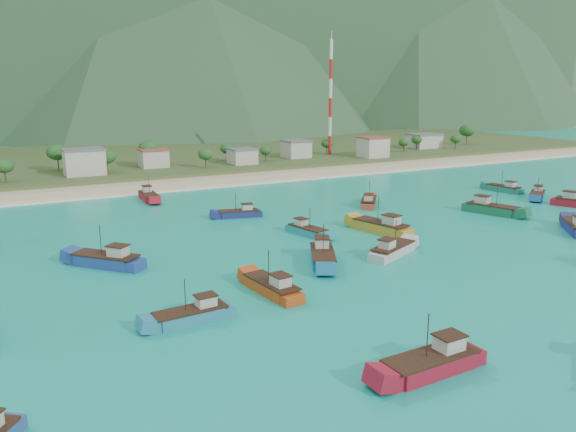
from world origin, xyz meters
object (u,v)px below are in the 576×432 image
boat_2 (307,231)px  boat_11 (149,197)px  boat_20 (392,251)px  boat_22 (323,257)px  boat_12 (432,364)px  radio_tower (330,98)px  boat_3 (369,203)px  boat_16 (272,288)px  boat_1 (107,261)px  boat_13 (537,196)px  boat_8 (492,209)px  boat_5 (382,228)px  boat_24 (504,189)px  boat_18 (239,214)px  boat_23 (192,316)px

boat_2 → boat_11: boat_11 is taller
boat_20 → boat_22: size_ratio=0.94×
boat_11 → boat_12: boat_12 is taller
boat_2 → radio_tower: bearing=-136.2°
boat_11 → boat_20: size_ratio=0.98×
boat_3 → boat_16: 61.04m
boat_20 → boat_2: bearing=173.9°
boat_16 → boat_1: bearing=120.8°
boat_11 → boat_13: bearing=155.6°
boat_2 → boat_20: bearing=95.7°
boat_8 → boat_13: boat_8 is taller
boat_12 → boat_20: 39.06m
boat_5 → boat_20: 15.10m
boat_8 → boat_24: size_ratio=1.24×
boat_3 → boat_18: bearing=-147.0°
boat_1 → boat_2: 37.32m
boat_1 → boat_23: (5.06, -26.37, -0.22)m
boat_22 → boat_24: (74.68, 29.80, -0.18)m
boat_3 → boat_24: 42.53m
boat_22 → boat_1: bearing=3.2°
boat_8 → boat_18: boat_8 is taller
radio_tower → boat_18: bearing=-133.0°
boat_8 → boat_12: 76.70m
boat_1 → boat_11: (19.01, 48.78, -0.12)m
radio_tower → boat_3: (-37.92, -78.07, -22.16)m
boat_11 → boat_12: size_ratio=0.95×
boat_11 → boat_22: 63.88m
radio_tower → boat_2: radio_tower is taller
boat_5 → boat_18: size_ratio=1.32×
boat_23 → boat_20: bearing=-78.9°
boat_13 → boat_2: bearing=58.6°
boat_13 → boat_18: boat_13 is taller
radio_tower → boat_13: (4.70, -90.63, -22.19)m
boat_1 → boat_22: 33.94m
radio_tower → boat_23: 157.20m
boat_16 → boat_24: size_ratio=1.08×
boat_1 → boat_12: 53.99m
boat_13 → boat_23: boat_13 is taller
boat_24 → boat_20: bearing=-160.1°
radio_tower → boat_24: bearing=-86.8°
boat_20 → boat_24: size_ratio=1.09×
boat_13 → boat_8: bearing=72.2°
radio_tower → boat_2: (-63.79, -94.06, -22.24)m
boat_8 → boat_23: (-77.14, -24.88, -0.25)m
boat_1 → boat_5: size_ratio=0.86×
boat_2 → boat_24: bearing=179.4°
boat_24 → boat_8: bearing=-150.8°
boat_2 → boat_11: bearing=-80.7°
boat_5 → boat_20: size_ratio=1.16×
radio_tower → boat_24: 83.42m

